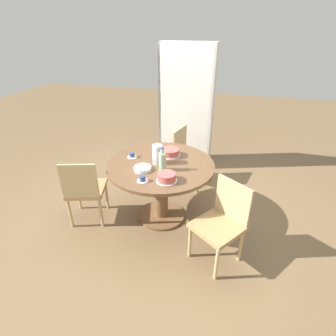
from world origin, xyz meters
The scene contains 13 objects.
ground_plane centered at (0.00, 0.00, 0.00)m, with size 14.00×14.00×0.00m, color brown.
dining_table centered at (0.00, 0.00, 0.56)m, with size 1.23×1.23×0.75m.
chair_a centered at (0.14, 0.88, 0.46)m, with size 0.50×0.50×0.85m.
chair_b centered at (-0.83, -0.32, 0.46)m, with size 0.52×0.52×0.85m.
chair_c centered at (0.76, -0.46, 0.46)m, with size 0.59×0.59×0.85m.
bookshelf centered at (-0.04, 1.51, 0.94)m, with size 0.84×0.28×1.93m.
coffee_pot centered at (-0.04, 0.00, 0.87)m, with size 0.11×0.11×0.26m.
water_bottle centered at (0.07, -0.14, 0.86)m, with size 0.08×0.08×0.27m.
cake_main centered at (0.05, 0.23, 0.79)m, with size 0.24×0.24×0.09m.
cake_second centered at (0.17, -0.35, 0.79)m, with size 0.21×0.21×0.09m.
cup_a centered at (-0.38, 0.06, 0.78)m, with size 0.11×0.11×0.06m.
cup_b centered at (-0.06, -0.42, 0.78)m, with size 0.11×0.11×0.06m.
plate_stack centered at (-0.14, -0.20, 0.77)m, with size 0.19×0.19×0.04m.
Camera 1 is at (0.80, -2.51, 2.14)m, focal length 28.00 mm.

